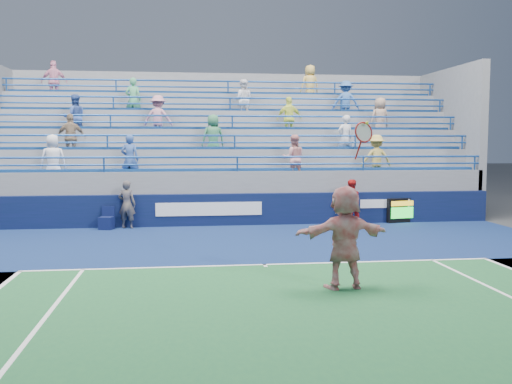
{
  "coord_description": "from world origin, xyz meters",
  "views": [
    {
      "loc": [
        -1.84,
        -12.92,
        2.86
      ],
      "look_at": [
        0.12,
        2.5,
        1.5
      ],
      "focal_mm": 40.0,
      "sensor_mm": 36.0,
      "label": 1
    }
  ],
  "objects": [
    {
      "name": "serve_speed_board",
      "position": [
        5.89,
        6.36,
        0.44
      ],
      "size": [
        1.27,
        0.39,
        0.88
      ],
      "color": "black",
      "rests_on": "ground"
    },
    {
      "name": "bleacher_stand",
      "position": [
        -0.0,
        10.27,
        1.55
      ],
      "size": [
        18.0,
        5.6,
        6.13
      ],
      "color": "slate",
      "rests_on": "ground"
    },
    {
      "name": "sponsor_wall",
      "position": [
        0.0,
        6.5,
        0.55
      ],
      "size": [
        18.0,
        0.32,
        1.1
      ],
      "color": "#091533",
      "rests_on": "ground"
    },
    {
      "name": "line_judge",
      "position": [
        -3.72,
        6.19,
        0.81
      ],
      "size": [
        0.67,
        0.53,
        1.61
      ],
      "primitive_type": "imported",
      "rotation": [
        0.0,
        0.0,
        2.86
      ],
      "color": "#131935",
      "rests_on": "ground"
    },
    {
      "name": "judge_chair",
      "position": [
        -4.37,
        6.05,
        0.24
      ],
      "size": [
        0.51,
        0.52,
        0.76
      ],
      "color": "#0C143E",
      "rests_on": "ground"
    },
    {
      "name": "ball_girl",
      "position": [
        3.85,
        6.01,
        0.79
      ],
      "size": [
        0.85,
        0.71,
        1.59
      ],
      "primitive_type": "imported",
      "rotation": [
        0.0,
        0.0,
        3.29
      ],
      "color": "red",
      "rests_on": "ground"
    },
    {
      "name": "ground",
      "position": [
        0.0,
        0.0,
        0.0
      ],
      "size": [
        120.0,
        120.0,
        0.0
      ],
      "primitive_type": "plane",
      "color": "#333538"
    },
    {
      "name": "tennis_player",
      "position": [
        1.25,
        -2.28,
        1.02
      ],
      "size": [
        1.94,
        0.82,
        3.26
      ],
      "color": "silver",
      "rests_on": "ground"
    }
  ]
}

